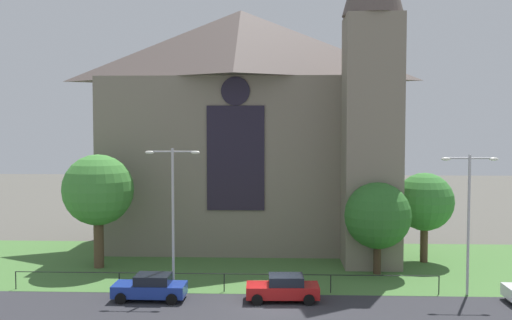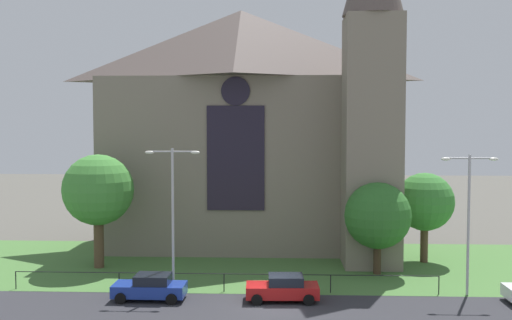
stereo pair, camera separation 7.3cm
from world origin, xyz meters
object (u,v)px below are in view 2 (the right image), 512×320
Objects in this scene: tree_right_far at (425,202)px; streetlamp_near at (173,202)px; parked_car_red at (283,288)px; parked_car_blue at (150,287)px; tree_left_near at (98,190)px; church_building at (250,125)px; tree_right_near at (378,216)px; streetlamp_far at (469,207)px.

streetlamp_near is (-17.26, -8.72, 1.05)m from tree_right_far.
streetlamp_near reaches higher than parked_car_red.
tree_right_far is 21.44m from parked_car_blue.
tree_left_near is 10.66m from parked_car_blue.
tree_right_far is at bearing 6.63° from tree_left_near.
church_building is 15.83m from tree_right_far.
tree_right_near is 0.72× the size of streetlamp_near.
streetlamp_far is (24.27, -5.96, -0.20)m from tree_left_near.
parked_car_blue is at bearing -154.57° from tree_right_near.
parked_car_red is at bearing -135.32° from tree_right_far.
streetlamp_near is at bearing -42.65° from tree_left_near.
parked_car_red is at bearing -178.33° from parked_car_blue.
streetlamp_far reaches higher than parked_car_red.
streetlamp_near is at bearing -159.54° from tree_right_near.
church_building is 15.02m from tree_right_near.
tree_left_near is (-23.73, -2.76, 1.06)m from tree_right_far.
church_building is 2.95× the size of streetlamp_near.
parked_car_blue is (-1.02, -1.84, -4.81)m from streetlamp_near.
church_building is at bearing 155.14° from tree_right_far.
streetlamp_near is at bearing -16.17° from parked_car_red.
church_building is 3.89× the size of tree_right_far.
tree_left_near is at bearing -173.37° from tree_right_far.
tree_right_near is 1.50× the size of parked_car_blue.
church_building is 20.98m from streetlamp_far.
tree_right_far is 15.27m from parked_car_red.
church_building reaches higher than tree_left_near.
streetlamp_far is at bearing -173.37° from parked_car_red.
tree_right_near is at bearing 133.09° from streetlamp_far.
parked_car_blue and parked_car_red have the same top height.
parked_car_blue is (-18.28, -10.56, -3.75)m from tree_right_far.
streetlamp_far is at bearing -86.47° from tree_right_far.
parked_car_blue is (5.45, -7.80, -4.81)m from tree_left_near.
parked_car_red is at bearing -134.32° from tree_right_near.
tree_right_far is 8.78m from streetlamp_far.
streetlamp_far is at bearing -46.99° from church_building.
tree_left_near is at bearing -54.44° from parked_car_blue.
streetlamp_far is (13.92, -14.92, -4.92)m from church_building.
tree_right_near reaches higher than parked_car_blue.
parked_car_red is (6.74, -1.69, -4.81)m from streetlamp_near.
tree_right_far is at bearing 43.01° from tree_right_near.
tree_right_near is 19.75m from tree_left_near.
tree_right_near is at bearing -47.02° from church_building.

